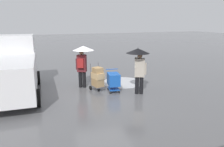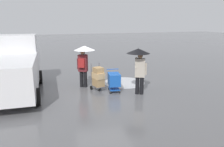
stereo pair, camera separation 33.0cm
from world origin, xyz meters
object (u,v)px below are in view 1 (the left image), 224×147
object	(u,v)px
cargo_van_parked_right	(13,69)
shopping_cart_vendor	(114,80)
pedestrian_pink_side	(139,60)
pedestrian_black_side	(83,57)
hand_dolly_boxes	(98,78)

from	to	relation	value
cargo_van_parked_right	shopping_cart_vendor	xyz separation A→B (m)	(-4.38, 1.21, -0.61)
pedestrian_pink_side	pedestrian_black_side	xyz separation A→B (m)	(2.13, -1.86, -0.01)
cargo_van_parked_right	hand_dolly_boxes	world-z (taller)	cargo_van_parked_right
cargo_van_parked_right	pedestrian_pink_side	size ratio (longest dim) A/B	2.53
cargo_van_parked_right	hand_dolly_boxes	xyz separation A→B (m)	(-3.71, 0.82, -0.54)
cargo_van_parked_right	hand_dolly_boxes	distance (m)	3.84
shopping_cart_vendor	pedestrian_pink_side	distance (m)	1.55
hand_dolly_boxes	pedestrian_pink_side	xyz separation A→B (m)	(-1.60, 1.10, 0.94)
cargo_van_parked_right	pedestrian_pink_side	distance (m)	5.67
cargo_van_parked_right	pedestrian_black_side	bearing A→B (deg)	178.93
shopping_cart_vendor	pedestrian_pink_side	xyz separation A→B (m)	(-0.94, 0.70, 1.02)
hand_dolly_boxes	pedestrian_pink_side	bearing A→B (deg)	145.61
cargo_van_parked_right	hand_dolly_boxes	bearing A→B (deg)	167.57
shopping_cart_vendor	hand_dolly_boxes	world-z (taller)	hand_dolly_boxes
cargo_van_parked_right	shopping_cart_vendor	size ratio (longest dim) A/B	5.33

